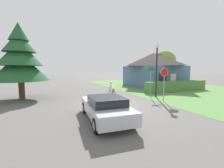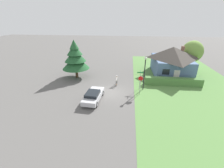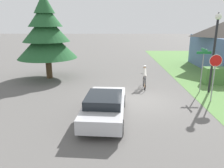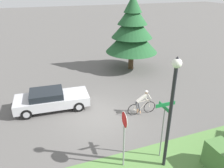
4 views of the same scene
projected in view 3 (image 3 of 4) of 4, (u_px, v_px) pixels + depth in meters
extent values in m
plane|color=#5B5956|center=(141.00, 101.00, 12.43)|extent=(140.00, 140.00, 0.00)
cube|color=#BCBCC1|center=(105.00, 107.00, 10.06)|extent=(2.07, 4.52, 0.58)
cube|color=black|center=(104.00, 99.00, 9.64)|extent=(1.69, 2.05, 0.38)
cylinder|color=black|center=(93.00, 100.00, 11.63)|extent=(0.30, 0.65, 0.63)
cylinder|color=#ADADB2|center=(93.00, 100.00, 11.63)|extent=(0.29, 0.38, 0.37)
cylinder|color=black|center=(123.00, 101.00, 11.51)|extent=(0.30, 0.65, 0.63)
cylinder|color=#ADADB2|center=(123.00, 101.00, 11.51)|extent=(0.29, 0.38, 0.37)
cylinder|color=black|center=(81.00, 126.00, 8.75)|extent=(0.30, 0.65, 0.63)
cylinder|color=#ADADB2|center=(81.00, 126.00, 8.75)|extent=(0.29, 0.38, 0.37)
cylinder|color=black|center=(120.00, 128.00, 8.64)|extent=(0.30, 0.65, 0.63)
cylinder|color=#ADADB2|center=(120.00, 128.00, 8.64)|extent=(0.29, 0.38, 0.37)
torus|color=black|center=(145.00, 85.00, 14.31)|extent=(0.08, 0.75, 0.75)
torus|color=black|center=(144.00, 81.00, 15.30)|extent=(0.08, 0.75, 0.75)
cylinder|color=beige|center=(145.00, 81.00, 14.51)|extent=(0.04, 0.18, 0.57)
cylinder|color=beige|center=(144.00, 79.00, 14.87)|extent=(0.07, 0.64, 0.67)
cylinder|color=beige|center=(144.00, 76.00, 14.72)|extent=(0.07, 0.76, 0.12)
cylinder|color=beige|center=(145.00, 85.00, 14.49)|extent=(0.05, 0.34, 0.16)
cylinder|color=beige|center=(145.00, 81.00, 14.34)|extent=(0.04, 0.21, 0.45)
cylinder|color=beige|center=(144.00, 77.00, 15.19)|extent=(0.04, 0.12, 0.53)
cylinder|color=black|center=(144.00, 74.00, 15.07)|extent=(0.44, 0.05, 0.02)
ellipsoid|color=black|center=(145.00, 77.00, 14.36)|extent=(0.09, 0.20, 0.05)
cylinder|color=slate|center=(145.00, 80.00, 14.40)|extent=(0.12, 0.25, 0.48)
cylinder|color=slate|center=(145.00, 81.00, 14.58)|extent=(0.12, 0.26, 0.63)
cylinder|color=tan|center=(145.00, 85.00, 14.58)|extent=(0.08, 0.08, 0.30)
cylinder|color=tan|center=(145.00, 86.00, 14.76)|extent=(0.17, 0.08, 0.21)
cylinder|color=silver|center=(145.00, 73.00, 14.57)|extent=(0.25, 0.71, 0.58)
cylinder|color=silver|center=(145.00, 72.00, 14.80)|extent=(0.08, 0.25, 0.36)
cylinder|color=silver|center=(144.00, 71.00, 15.07)|extent=(0.08, 0.25, 0.36)
sphere|color=tan|center=(145.00, 67.00, 14.75)|extent=(0.19, 0.19, 0.19)
ellipsoid|color=white|center=(145.00, 66.00, 14.73)|extent=(0.22, 0.18, 0.12)
cylinder|color=gray|center=(213.00, 84.00, 12.06)|extent=(0.07, 0.07, 2.07)
cylinder|color=red|center=(216.00, 61.00, 11.70)|extent=(0.62, 0.08, 0.63)
cylinder|color=silver|center=(216.00, 61.00, 11.70)|extent=(0.66, 0.08, 0.66)
cylinder|color=black|center=(213.00, 58.00, 13.30)|extent=(0.14, 0.14, 4.47)
sphere|color=white|center=(218.00, 17.00, 12.64)|extent=(0.36, 0.36, 0.36)
cone|color=black|center=(219.00, 13.00, 12.59)|extent=(0.22, 0.22, 0.14)
cylinder|color=gray|center=(202.00, 73.00, 13.71)|extent=(0.06, 0.06, 2.46)
cube|color=#197238|center=(204.00, 53.00, 13.35)|extent=(0.90, 0.03, 0.16)
cube|color=#197238|center=(204.00, 50.00, 13.31)|extent=(0.03, 0.90, 0.16)
cylinder|color=#4C3823|center=(49.00, 68.00, 17.27)|extent=(0.47, 0.47, 1.62)
cone|color=#23562D|center=(47.00, 43.00, 16.73)|extent=(4.53, 4.53, 2.29)
cone|color=#23562D|center=(46.00, 28.00, 16.42)|extent=(3.53, 3.53, 2.01)
cone|color=#23562D|center=(45.00, 14.00, 16.15)|extent=(2.54, 2.54, 1.74)
cone|color=#23562D|center=(44.00, 3.00, 15.92)|extent=(1.54, 1.54, 1.47)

